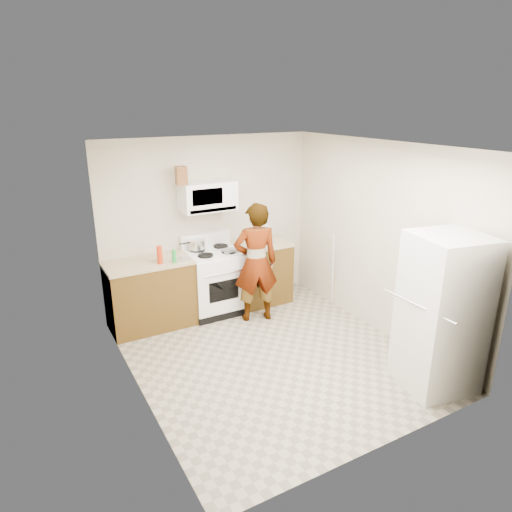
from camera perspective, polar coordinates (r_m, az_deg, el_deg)
floor at (r=5.70m, az=2.09°, el=-12.32°), size 3.60×3.60×0.00m
back_wall at (r=6.69m, az=-5.75°, el=4.04°), size 3.20×0.02×2.50m
right_wall at (r=6.11m, az=15.10°, el=2.03°), size 0.02×3.60×2.50m
cabinet_left at (r=6.36m, az=-13.05°, el=-4.81°), size 1.12×0.62×0.90m
counter_left at (r=6.19m, az=-13.37°, el=-0.85°), size 1.14×0.64×0.03m
cabinet_right at (r=6.97m, az=0.58°, el=-2.16°), size 0.80×0.62×0.90m
counter_right at (r=6.82m, az=0.60°, el=1.51°), size 0.82×0.64×0.03m
gas_range at (r=6.63m, az=-5.26°, el=-3.06°), size 0.76×0.65×1.13m
microwave at (r=6.39m, az=-6.06°, el=7.47°), size 0.76×0.38×0.40m
person at (r=6.25m, az=-0.02°, el=-0.86°), size 0.70×0.55×1.68m
fridge at (r=5.17m, az=22.20°, el=-6.65°), size 0.83×0.83×1.70m
kettle at (r=7.05m, az=1.28°, el=3.00°), size 0.19×0.19×0.18m
jug at (r=6.15m, az=-9.34°, el=9.90°), size 0.15×0.15×0.24m
saucepan at (r=6.52m, az=-7.43°, el=1.45°), size 0.29×0.29×0.13m
tray at (r=6.41m, az=-3.12°, el=0.69°), size 0.26×0.17×0.05m
bottle_spray at (r=6.05m, az=-11.97°, el=0.15°), size 0.08×0.08×0.24m
bottle_hot_sauce at (r=6.14m, az=-11.81°, el=0.03°), size 0.05×0.05×0.15m
bottle_green_cap at (r=6.05m, az=-10.20°, el=-0.04°), size 0.06×0.06×0.18m
pot_lid at (r=6.19m, az=-9.44°, el=-0.35°), size 0.35×0.35×0.01m
broom at (r=6.84m, az=9.58°, el=-1.67°), size 0.19×0.18×1.15m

